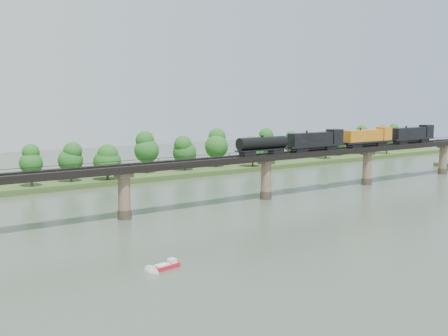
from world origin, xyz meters
TOP-DOWN VIEW (x-y plane):
  - ground at (0.00, 0.00)m, footprint 400.00×400.00m
  - far_bank at (0.00, 85.00)m, footprint 300.00×24.00m
  - bridge at (0.00, 30.00)m, footprint 236.00×30.00m
  - bridge_superstructure at (0.00, 30.00)m, footprint 220.00×4.90m
  - far_treeline at (-8.21, 80.52)m, footprint 289.06×17.54m
  - freight_train at (32.41, 30.00)m, footprint 80.88×3.15m
  - motorboat at (-51.26, -5.62)m, footprint 4.76×2.35m

SIDE VIEW (x-z plane):
  - ground at x=0.00m, z-range 0.00..0.00m
  - motorboat at x=-51.26m, z-range -0.20..1.07m
  - far_bank at x=0.00m, z-range 0.00..1.60m
  - bridge at x=0.00m, z-range -0.29..11.21m
  - far_treeline at x=-8.21m, z-range 2.03..15.63m
  - bridge_superstructure at x=0.00m, z-range 11.42..12.17m
  - freight_train at x=32.41m, z-range 11.38..16.94m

